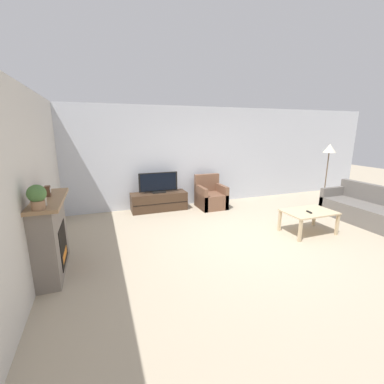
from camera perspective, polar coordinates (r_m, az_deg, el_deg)
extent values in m
plane|color=tan|center=(5.16, 13.01, -10.52)|extent=(24.00, 24.00, 0.00)
cube|color=silver|center=(7.30, 1.27, 7.90)|extent=(12.00, 0.06, 2.70)
cube|color=beige|center=(4.08, -32.88, 1.10)|extent=(0.06, 12.00, 2.70)
cube|color=slate|center=(4.35, -28.91, -8.85)|extent=(0.30, 1.18, 1.09)
cube|color=black|center=(4.37, -26.67, -10.33)|extent=(0.01, 0.65, 0.60)
cube|color=orange|center=(4.44, -26.42, -12.28)|extent=(0.01, 0.45, 0.12)
cube|color=#93704C|center=(4.17, -29.40, -1.53)|extent=(0.42, 1.30, 0.05)
cylinder|color=beige|center=(3.77, -30.64, -1.23)|extent=(0.13, 0.13, 0.19)
sphere|color=beige|center=(3.75, -30.83, 0.34)|extent=(0.07, 0.07, 0.07)
cube|color=brown|center=(4.28, -29.43, 0.18)|extent=(0.07, 0.11, 0.15)
cylinder|color=white|center=(4.27, -28.95, 0.37)|extent=(0.00, 0.08, 0.08)
cylinder|color=#936B4C|center=(3.63, -30.99, -2.47)|extent=(0.15, 0.15, 0.11)
sphere|color=#477038|center=(3.60, -31.27, -0.29)|extent=(0.22, 0.22, 0.22)
cube|color=#422D1E|center=(6.85, -7.35, -2.07)|extent=(1.45, 0.50, 0.48)
cube|color=black|center=(6.61, -6.86, -2.63)|extent=(1.42, 0.01, 0.01)
cube|color=black|center=(6.78, -7.42, 0.03)|extent=(0.36, 0.18, 0.04)
cube|color=black|center=(6.73, -7.49, 2.24)|extent=(1.02, 0.03, 0.49)
cube|color=black|center=(6.71, -7.46, 2.22)|extent=(0.94, 0.01, 0.45)
cube|color=brown|center=(7.04, 4.25, -1.89)|extent=(0.70, 0.76, 0.40)
cube|color=brown|center=(7.21, 3.29, 2.11)|extent=(0.70, 0.14, 0.48)
cube|color=brown|center=(6.90, 1.99, -1.26)|extent=(0.10, 0.76, 0.62)
cube|color=brown|center=(7.14, 6.46, -0.82)|extent=(0.10, 0.76, 0.62)
cube|color=#CCB289|center=(5.76, 24.57, -4.02)|extent=(1.02, 0.67, 0.03)
cube|color=#CCB289|center=(5.32, 22.90, -7.96)|extent=(0.05, 0.05, 0.44)
cube|color=#CCB289|center=(5.98, 29.55, -6.35)|extent=(0.05, 0.05, 0.44)
cube|color=#CCB289|center=(5.73, 18.90, -6.07)|extent=(0.05, 0.05, 0.44)
cube|color=#CCB289|center=(6.35, 25.53, -4.78)|extent=(0.05, 0.05, 0.44)
cube|color=black|center=(5.66, 24.60, -4.06)|extent=(0.07, 0.15, 0.02)
cube|color=#66605B|center=(7.02, 35.35, -4.41)|extent=(0.84, 2.27, 0.42)
cube|color=#66605B|center=(7.62, 28.89, -1.43)|extent=(0.84, 0.11, 0.65)
cylinder|color=black|center=(7.88, 26.96, -3.14)|extent=(0.30, 0.30, 0.01)
cylinder|color=brown|center=(7.71, 27.56, 2.23)|extent=(0.03, 0.03, 1.49)
cone|color=beige|center=(7.61, 28.27, 8.56)|extent=(0.32, 0.32, 0.22)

